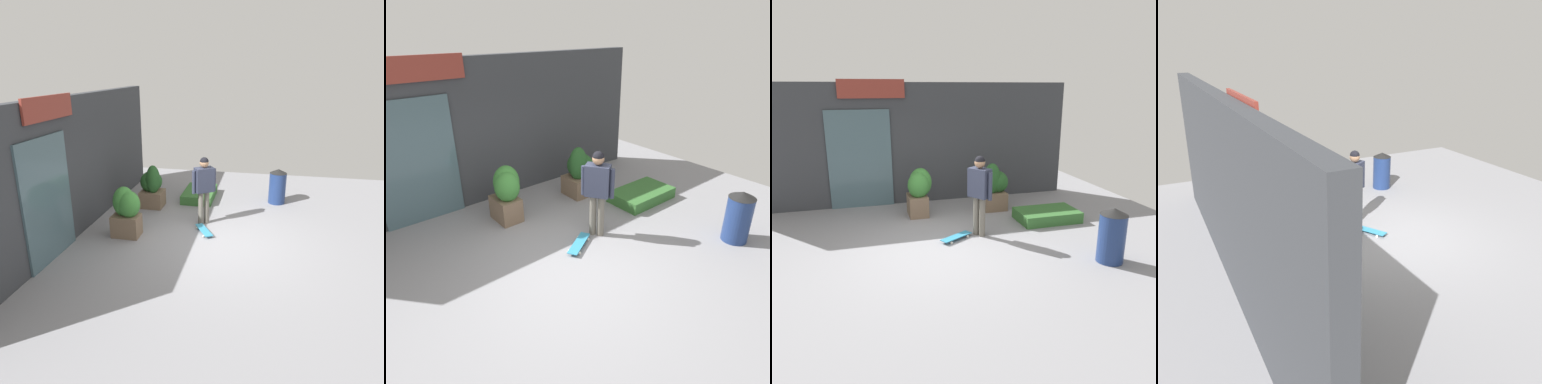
% 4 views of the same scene
% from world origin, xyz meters
% --- Properties ---
extents(ground_plane, '(12.00, 12.00, 0.00)m').
position_xyz_m(ground_plane, '(0.00, 0.00, 0.00)').
color(ground_plane, gray).
extents(building_facade, '(8.98, 0.31, 3.29)m').
position_xyz_m(building_facade, '(-0.05, 3.33, 1.61)').
color(building_facade, '#383A3F').
rests_on(building_facade, ground_plane).
extents(skateboarder, '(0.47, 0.55, 1.74)m').
position_xyz_m(skateboarder, '(1.03, 0.42, 1.08)').
color(skateboarder, '#666056').
rests_on(skateboarder, ground_plane).
extents(skateboard, '(0.75, 0.54, 0.08)m').
position_xyz_m(skateboard, '(0.49, 0.32, 0.06)').
color(skateboard, teal).
rests_on(skateboard, ground_plane).
extents(planter_box_left, '(0.61, 0.67, 1.18)m').
position_xyz_m(planter_box_left, '(0.01, 2.09, 0.65)').
color(planter_box_left, brown).
rests_on(planter_box_left, ground_plane).
extents(planter_box_right, '(0.71, 0.66, 1.23)m').
position_xyz_m(planter_box_right, '(1.98, 2.09, 0.61)').
color(planter_box_right, brown).
rests_on(planter_box_right, ground_plane).
extents(trash_bin, '(0.49, 0.49, 1.03)m').
position_xyz_m(trash_bin, '(2.95, -1.44, 0.52)').
color(trash_bin, navy).
rests_on(trash_bin, ground_plane).
extents(hedge_ledge, '(1.44, 0.90, 0.26)m').
position_xyz_m(hedge_ledge, '(2.89, 0.87, 0.13)').
color(hedge_ledge, '#33662D').
rests_on(hedge_ledge, ground_plane).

